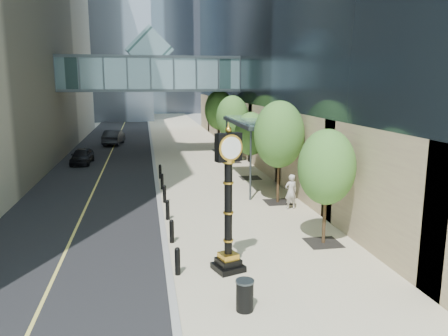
{
  "coord_description": "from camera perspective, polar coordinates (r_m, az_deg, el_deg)",
  "views": [
    {
      "loc": [
        -3.67,
        -13.48,
        6.73
      ],
      "look_at": [
        -0.1,
        6.11,
        2.83
      ],
      "focal_mm": 35.0,
      "sensor_mm": 36.0,
      "label": 1
    }
  ],
  "objects": [
    {
      "name": "ground",
      "position": [
        15.51,
        4.58,
        -14.67
      ],
      "size": [
        320.0,
        320.0,
        0.0
      ],
      "primitive_type": "plane",
      "color": "gray",
      "rests_on": "ground"
    },
    {
      "name": "road",
      "position": [
        54.0,
        -13.8,
        3.63
      ],
      "size": [
        8.0,
        180.0,
        0.02
      ],
      "primitive_type": "cube",
      "color": "black",
      "rests_on": "ground"
    },
    {
      "name": "sidewalk",
      "position": [
        54.1,
        -5.3,
        3.93
      ],
      "size": [
        8.0,
        180.0,
        0.06
      ],
      "primitive_type": "cube",
      "color": "#B3A88A",
      "rests_on": "ground"
    },
    {
      "name": "curb",
      "position": [
        53.9,
        -9.55,
        3.81
      ],
      "size": [
        0.25,
        180.0,
        0.07
      ],
      "primitive_type": "cube",
      "color": "gray",
      "rests_on": "ground"
    },
    {
      "name": "skywalk",
      "position": [
        41.49,
        -9.62,
        12.3
      ],
      "size": [
        17.0,
        4.2,
        5.8
      ],
      "color": "slate",
      "rests_on": "ground"
    },
    {
      "name": "entrance_canopy",
      "position": [
        28.51,
        4.27,
        5.95
      ],
      "size": [
        3.0,
        8.0,
        4.38
      ],
      "color": "#383F44",
      "rests_on": "ground"
    },
    {
      "name": "bollard_row",
      "position": [
        23.34,
        -7.58,
        -4.46
      ],
      "size": [
        0.2,
        16.2,
        0.9
      ],
      "color": "black",
      "rests_on": "sidewalk"
    },
    {
      "name": "street_trees",
      "position": [
        31.95,
        2.89,
        5.76
      ],
      "size": [
        2.89,
        28.62,
        5.94
      ],
      "color": "black",
      "rests_on": "sidewalk"
    },
    {
      "name": "street_clock",
      "position": [
        15.44,
        0.56,
        -5.53
      ],
      "size": [
        1.23,
        1.23,
        5.2
      ],
      "rotation": [
        0.0,
        0.0,
        0.32
      ],
      "color": "black",
      "rests_on": "sidewalk"
    },
    {
      "name": "trash_bin",
      "position": [
        13.48,
        2.73,
        -16.4
      ],
      "size": [
        0.59,
        0.59,
        0.9
      ],
      "primitive_type": "cylinder",
      "rotation": [
        0.0,
        0.0,
        -0.14
      ],
      "color": "black",
      "rests_on": "sidewalk"
    },
    {
      "name": "pedestrian",
      "position": [
        23.61,
        8.72,
        -3.07
      ],
      "size": [
        0.75,
        0.55,
        1.89
      ],
      "primitive_type": "imported",
      "rotation": [
        0.0,
        0.0,
        3.3
      ],
      "color": "#BAB4AB",
      "rests_on": "sidewalk"
    },
    {
      "name": "car_near",
      "position": [
        38.51,
        -18.05,
        1.51
      ],
      "size": [
        1.77,
        3.98,
        1.33
      ],
      "primitive_type": "imported",
      "rotation": [
        0.0,
        0.0,
        -0.05
      ],
      "color": "black",
      "rests_on": "road"
    },
    {
      "name": "car_far",
      "position": [
        49.69,
        -14.19,
        3.93
      ],
      "size": [
        2.31,
        5.07,
        1.61
      ],
      "primitive_type": "imported",
      "rotation": [
        0.0,
        0.0,
        3.01
      ],
      "color": "black",
      "rests_on": "road"
    }
  ]
}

